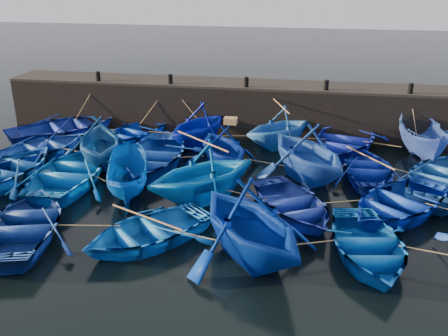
% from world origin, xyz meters
% --- Properties ---
extents(ground, '(120.00, 120.00, 0.00)m').
position_xyz_m(ground, '(0.00, 0.00, 0.00)').
color(ground, black).
rests_on(ground, ground).
extents(quay_wall, '(26.00, 2.50, 2.50)m').
position_xyz_m(quay_wall, '(0.00, 10.50, 1.25)').
color(quay_wall, black).
rests_on(quay_wall, ground).
extents(quay_top, '(26.00, 2.50, 0.12)m').
position_xyz_m(quay_top, '(0.00, 10.50, 2.56)').
color(quay_top, black).
rests_on(quay_top, quay_wall).
extents(bollard_0, '(0.24, 0.24, 0.50)m').
position_xyz_m(bollard_0, '(-8.00, 9.60, 2.87)').
color(bollard_0, black).
rests_on(bollard_0, quay_top).
extents(bollard_1, '(0.24, 0.24, 0.50)m').
position_xyz_m(bollard_1, '(-4.00, 9.60, 2.87)').
color(bollard_1, black).
rests_on(bollard_1, quay_top).
extents(bollard_2, '(0.24, 0.24, 0.50)m').
position_xyz_m(bollard_2, '(0.00, 9.60, 2.87)').
color(bollard_2, black).
rests_on(bollard_2, quay_top).
extents(bollard_3, '(0.24, 0.24, 0.50)m').
position_xyz_m(bollard_3, '(4.00, 9.60, 2.87)').
color(bollard_3, black).
rests_on(bollard_3, quay_top).
extents(bollard_4, '(0.24, 0.24, 0.50)m').
position_xyz_m(bollard_4, '(8.00, 9.60, 2.87)').
color(bollard_4, black).
rests_on(bollard_4, quay_top).
extents(boat_0, '(6.88, 6.84, 1.17)m').
position_xyz_m(boat_0, '(-9.22, 7.55, 0.59)').
color(boat_0, navy).
rests_on(boat_0, ground).
extents(boat_1, '(4.39, 5.12, 0.90)m').
position_xyz_m(boat_1, '(-5.57, 7.73, 0.45)').
color(boat_1, '#032CBD').
rests_on(boat_1, ground).
extents(boat_2, '(4.98, 5.26, 2.18)m').
position_xyz_m(boat_2, '(-2.07, 7.65, 1.09)').
color(boat_2, '#000FA0').
rests_on(boat_2, ground).
extents(boat_3, '(5.26, 5.26, 2.10)m').
position_xyz_m(boat_3, '(1.87, 8.08, 1.05)').
color(boat_3, blue).
rests_on(boat_3, ground).
extents(boat_4, '(5.34, 6.54, 1.19)m').
position_xyz_m(boat_4, '(5.01, 8.08, 0.59)').
color(boat_4, navy).
rests_on(boat_4, ground).
extents(boat_5, '(2.09, 4.96, 1.88)m').
position_xyz_m(boat_5, '(8.49, 7.57, 0.94)').
color(boat_5, '#2A48A4').
rests_on(boat_5, ground).
extents(boat_6, '(5.22, 5.72, 0.97)m').
position_xyz_m(boat_6, '(-8.91, 4.67, 0.48)').
color(boat_6, '#1840A2').
rests_on(boat_6, ground).
extents(boat_7, '(5.43, 5.76, 2.40)m').
position_xyz_m(boat_7, '(-5.77, 4.27, 1.20)').
color(boat_7, navy).
rests_on(boat_7, ground).
extents(boat_8, '(4.23, 5.76, 1.17)m').
position_xyz_m(boat_8, '(-3.42, 4.33, 0.58)').
color(boat_8, '#103CA0').
rests_on(boat_8, ground).
extents(boat_9, '(4.98, 5.18, 2.10)m').
position_xyz_m(boat_9, '(-0.30, 4.79, 1.05)').
color(boat_9, navy).
rests_on(boat_9, ground).
extents(boat_10, '(6.19, 6.37, 2.56)m').
position_xyz_m(boat_10, '(3.32, 4.24, 1.28)').
color(boat_10, '#1A47AC').
rests_on(boat_10, ground).
extents(boat_11, '(3.28, 4.46, 0.90)m').
position_xyz_m(boat_11, '(5.88, 4.85, 0.45)').
color(boat_11, navy).
rests_on(boat_11, ground).
extents(boat_12, '(5.94, 6.73, 1.16)m').
position_xyz_m(boat_12, '(8.77, 4.08, 0.58)').
color(boat_12, '#1853AE').
rests_on(boat_12, ground).
extents(boat_13, '(4.58, 5.76, 1.07)m').
position_xyz_m(boat_13, '(-8.87, 1.87, 0.54)').
color(boat_13, navy).
rests_on(boat_13, ground).
extents(boat_14, '(4.16, 5.63, 1.13)m').
position_xyz_m(boat_14, '(-6.14, 2.01, 0.56)').
color(boat_14, blue).
rests_on(boat_14, ground).
extents(boat_15, '(2.72, 4.38, 1.59)m').
position_xyz_m(boat_15, '(-3.47, 1.38, 0.79)').
color(boat_15, '#003D8C').
rests_on(boat_15, ground).
extents(boat_16, '(6.03, 6.02, 2.41)m').
position_xyz_m(boat_16, '(-0.49, 1.42, 1.20)').
color(boat_16, blue).
rests_on(boat_16, ground).
extents(boat_17, '(5.07, 5.52, 0.94)m').
position_xyz_m(boat_17, '(2.90, 0.86, 0.47)').
color(boat_17, navy).
rests_on(boat_17, ground).
extents(boat_18, '(6.03, 6.24, 1.06)m').
position_xyz_m(boat_18, '(6.64, 1.57, 0.53)').
color(boat_18, '#082BAA').
rests_on(boat_18, ground).
extents(boat_21, '(4.80, 5.77, 1.03)m').
position_xyz_m(boat_21, '(-5.62, -2.27, 0.52)').
color(boat_21, navy).
rests_on(boat_21, ground).
extents(boat_22, '(5.33, 5.43, 0.92)m').
position_xyz_m(boat_22, '(-1.59, -1.92, 0.46)').
color(boat_22, blue).
rests_on(boat_22, ground).
extents(boat_23, '(6.40, 6.49, 2.59)m').
position_xyz_m(boat_23, '(1.76, -2.29, 1.29)').
color(boat_23, '#002289').
rests_on(boat_23, ground).
extents(boat_24, '(3.98, 5.06, 0.95)m').
position_xyz_m(boat_24, '(5.30, -1.60, 0.48)').
color(boat_24, '#0752BC').
rests_on(boat_24, ground).
extents(wooden_crate, '(0.55, 0.41, 0.27)m').
position_xyz_m(wooden_crate, '(-0.00, 4.79, 2.23)').
color(wooden_crate, olive).
rests_on(wooden_crate, boat_9).
extents(mooring_ropes, '(17.84, 11.83, 2.10)m').
position_xyz_m(mooring_ropes, '(-0.10, 4.77, 0.87)').
color(mooring_ropes, tan).
rests_on(mooring_ropes, ground).
extents(loose_oars, '(9.73, 12.08, 1.57)m').
position_xyz_m(loose_oars, '(1.42, 3.11, 1.61)').
color(loose_oars, '#99724C').
rests_on(loose_oars, ground).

